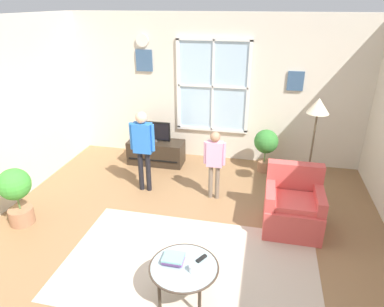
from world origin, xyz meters
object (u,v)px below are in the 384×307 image
object	(u,v)px
coffee_table	(184,268)
cup	(193,269)
potted_plant_by_window	(266,145)
tv_stand	(156,152)
book_stack	(174,259)
television	(155,131)
floor_lamp	(317,117)
remote_near_books	(201,258)
armchair	(293,207)
person_blue_shirt	(143,143)
potted_plant_corner	(16,192)
person_pink_shirt	(215,158)

from	to	relation	value
coffee_table	cup	xyz separation A→B (m)	(0.11, -0.05, 0.07)
cup	potted_plant_by_window	bearing A→B (deg)	78.91
tv_stand	cup	xyz separation A→B (m)	(1.42, -3.17, 0.22)
coffee_table	book_stack	distance (m)	0.15
television	floor_lamp	xyz separation A→B (m)	(2.72, -0.83, 0.74)
coffee_table	cup	bearing A→B (deg)	-26.57
coffee_table	remote_near_books	bearing A→B (deg)	42.63
tv_stand	cup	size ratio (longest dim) A/B	13.12
armchair	potted_plant_by_window	bearing A→B (deg)	103.88
tv_stand	person_blue_shirt	world-z (taller)	person_blue_shirt
potted_plant_by_window	potted_plant_corner	distance (m)	4.11
person_pink_shirt	remote_near_books	bearing A→B (deg)	-84.92
book_stack	cup	xyz separation A→B (m)	(0.23, -0.10, 0.01)
book_stack	floor_lamp	size ratio (longest dim) A/B	0.13
armchair	floor_lamp	xyz separation A→B (m)	(0.24, 0.75, 1.07)
coffee_table	floor_lamp	world-z (taller)	floor_lamp
book_stack	person_blue_shirt	size ratio (longest dim) A/B	0.16
tv_stand	book_stack	world-z (taller)	book_stack
television	person_pink_shirt	world-z (taller)	person_pink_shirt
book_stack	coffee_table	bearing A→B (deg)	-21.96
armchair	remote_near_books	world-z (taller)	armchair
armchair	cup	size ratio (longest dim) A/B	10.78
tv_stand	book_stack	distance (m)	3.29
book_stack	potted_plant_corner	distance (m)	2.57
person_blue_shirt	potted_plant_corner	bearing A→B (deg)	-137.78
potted_plant_by_window	remote_near_books	bearing A→B (deg)	-100.89
person_blue_shirt	person_pink_shirt	bearing A→B (deg)	-0.44
potted_plant_corner	floor_lamp	bearing A→B (deg)	20.36
coffee_table	potted_plant_by_window	bearing A→B (deg)	76.92
cup	potted_plant_corner	xyz separation A→B (m)	(-2.68, 0.86, 0.06)
person_pink_shirt	floor_lamp	xyz separation A→B (m)	(1.42, 0.21, 0.69)
remote_near_books	book_stack	bearing A→B (deg)	-161.48
potted_plant_corner	cup	bearing A→B (deg)	-17.73
remote_near_books	person_pink_shirt	bearing A→B (deg)	95.08
television	floor_lamp	distance (m)	2.93
tv_stand	potted_plant_corner	bearing A→B (deg)	-118.74
potted_plant_by_window	floor_lamp	distance (m)	1.44
television	potted_plant_by_window	bearing A→B (deg)	3.05
tv_stand	book_stack	size ratio (longest dim) A/B	4.76
cup	potted_plant_corner	bearing A→B (deg)	162.27
remote_near_books	floor_lamp	distance (m)	2.66
remote_near_books	person_pink_shirt	size ratio (longest dim) A/B	0.12
television	person_pink_shirt	size ratio (longest dim) A/B	0.51
tv_stand	coffee_table	xyz separation A→B (m)	(1.31, -3.11, 0.16)
coffee_table	person_blue_shirt	xyz separation A→B (m)	(-1.17, 2.08, 0.47)
tv_stand	cup	bearing A→B (deg)	-65.90
remote_near_books	potted_plant_corner	bearing A→B (deg)	166.41
coffee_table	person_blue_shirt	bearing A→B (deg)	119.44
cup	person_pink_shirt	bearing A→B (deg)	93.26
potted_plant_by_window	coffee_table	bearing A→B (deg)	-103.08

